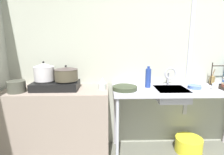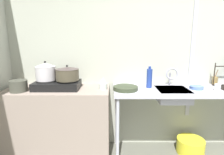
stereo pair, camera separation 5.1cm
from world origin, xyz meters
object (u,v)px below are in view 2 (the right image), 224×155
at_px(pot_on_right_burner, 66,74).
at_px(bottle_by_sink, 148,78).
at_px(faucet, 171,74).
at_px(small_bowl_on_drainboard, 195,87).
at_px(bucket_on_floor, 189,146).
at_px(frying_pan, 125,88).
at_px(cup_by_rack, 216,87).
at_px(percolator, 102,84).
at_px(utensil_jar, 214,80).
at_px(pot_on_left_burner, 45,72).
at_px(sink_basin, 171,95).
at_px(stove, 56,85).
at_px(pot_beside_stove, 17,86).

xyz_separation_m(pot_on_right_burner, bottle_by_sink, (0.96, 0.05, -0.07)).
distance_m(faucet, small_bowl_on_drainboard, 0.32).
bearing_deg(bucket_on_floor, small_bowl_on_drainboard, -107.93).
height_order(frying_pan, bottle_by_sink, bottle_by_sink).
bearing_deg(frying_pan, cup_by_rack, -1.74).
bearing_deg(percolator, utensil_jar, 9.52).
distance_m(pot_on_left_burner, pot_on_right_burner, 0.25).
bearing_deg(faucet, pot_on_right_burner, -174.13).
bearing_deg(utensil_jar, pot_on_right_burner, -173.38).
bearing_deg(small_bowl_on_drainboard, utensil_jar, 33.87).
relative_size(sink_basin, utensil_jar, 1.87).
relative_size(percolator, cup_by_rack, 1.81).
bearing_deg(frying_pan, bottle_by_sink, 20.43).
height_order(stove, pot_on_left_burner, pot_on_left_burner).
bearing_deg(utensil_jar, frying_pan, -167.00).
height_order(pot_beside_stove, small_bowl_on_drainboard, pot_beside_stove).
xyz_separation_m(frying_pan, cup_by_rack, (1.03, -0.03, 0.02)).
bearing_deg(bucket_on_floor, sink_basin, -171.14).
relative_size(sink_basin, bottle_by_sink, 1.42).
xyz_separation_m(stove, bottle_by_sink, (1.08, 0.05, 0.07)).
bearing_deg(pot_beside_stove, percolator, 5.58).
relative_size(frying_pan, cup_by_rack, 3.68).
height_order(pot_on_right_burner, pot_beside_stove, pot_on_right_burner).
relative_size(stove, bucket_on_floor, 1.54).
relative_size(pot_on_left_burner, sink_basin, 0.63).
distance_m(stove, faucet, 1.38).
bearing_deg(bottle_by_sink, faucet, 14.91).
relative_size(stove, pot_beside_stove, 2.72).
bearing_deg(pot_on_right_burner, bottle_by_sink, 3.08).
bearing_deg(pot_on_right_burner, cup_by_rack, -2.93).
xyz_separation_m(stove, small_bowl_on_drainboard, (1.62, -0.01, -0.03)).
distance_m(bottle_by_sink, bucket_on_floor, 1.03).
bearing_deg(percolator, faucet, 10.44).
height_order(pot_on_left_burner, frying_pan, pot_on_left_burner).
bearing_deg(sink_basin, pot_on_left_burner, 179.05).
xyz_separation_m(pot_on_right_burner, small_bowl_on_drainboard, (1.50, -0.01, -0.16)).
bearing_deg(bucket_on_floor, bottle_by_sink, 176.80).
bearing_deg(utensil_jar, faucet, -171.79).
bearing_deg(stove, bucket_on_floor, 0.73).
xyz_separation_m(stove, pot_on_left_burner, (-0.12, -0.00, 0.16)).
bearing_deg(faucet, pot_beside_stove, -172.11).
bearing_deg(pot_on_left_burner, sink_basin, -0.95).
bearing_deg(percolator, stove, 177.28).
bearing_deg(stove, small_bowl_on_drainboard, -0.43).
relative_size(pot_on_right_burner, utensil_jar, 1.38).
relative_size(pot_on_right_burner, cup_by_rack, 3.50).
bearing_deg(stove, utensil_jar, 6.21).
height_order(pot_beside_stove, percolator, percolator).
distance_m(pot_on_right_burner, small_bowl_on_drainboard, 1.50).
bearing_deg(pot_beside_stove, small_bowl_on_drainboard, 2.96).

